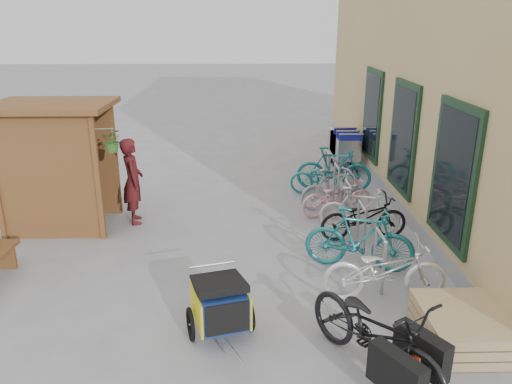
{
  "coord_description": "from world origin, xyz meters",
  "views": [
    {
      "loc": [
        0.29,
        -6.64,
        3.83
      ],
      "look_at": [
        0.5,
        1.5,
        1.0
      ],
      "focal_mm": 35.0,
      "sensor_mm": 36.0,
      "label": 1
    }
  ],
  "objects_px": {
    "child_trailer": "(220,302)",
    "bike_1": "(359,239)",
    "shopping_carts": "(344,144)",
    "bike_2": "(364,217)",
    "kiosk": "(52,149)",
    "cargo_bike": "(377,333)",
    "pallet_stack": "(463,327)",
    "bike_4": "(337,197)",
    "person_kiosk": "(133,181)",
    "bike_3": "(359,210)",
    "bike_5": "(333,188)",
    "bike_7": "(334,169)",
    "bike_6": "(324,177)",
    "bike_0": "(385,270)"
  },
  "relations": [
    {
      "from": "child_trailer",
      "to": "bike_1",
      "type": "xyz_separation_m",
      "value": [
        2.15,
        1.71,
        0.07
      ]
    },
    {
      "from": "shopping_carts",
      "to": "bike_2",
      "type": "distance_m",
      "value": 4.77
    },
    {
      "from": "kiosk",
      "to": "child_trailer",
      "type": "distance_m",
      "value": 4.99
    },
    {
      "from": "child_trailer",
      "to": "cargo_bike",
      "type": "height_order",
      "value": "cargo_bike"
    },
    {
      "from": "shopping_carts",
      "to": "bike_2",
      "type": "xyz_separation_m",
      "value": [
        -0.53,
        -4.74,
        -0.23
      ]
    },
    {
      "from": "pallet_stack",
      "to": "cargo_bike",
      "type": "relative_size",
      "value": 0.58
    },
    {
      "from": "pallet_stack",
      "to": "bike_2",
      "type": "height_order",
      "value": "bike_2"
    },
    {
      "from": "child_trailer",
      "to": "bike_4",
      "type": "relative_size",
      "value": 0.93
    },
    {
      "from": "cargo_bike",
      "to": "person_kiosk",
      "type": "relative_size",
      "value": 1.23
    },
    {
      "from": "bike_3",
      "to": "child_trailer",
      "type": "bearing_deg",
      "value": 157.76
    },
    {
      "from": "bike_1",
      "to": "bike_5",
      "type": "xyz_separation_m",
      "value": [
        0.05,
        2.73,
        -0.08
      ]
    },
    {
      "from": "bike_4",
      "to": "bike_7",
      "type": "distance_m",
      "value": 1.62
    },
    {
      "from": "bike_6",
      "to": "bike_7",
      "type": "height_order",
      "value": "bike_7"
    },
    {
      "from": "bike_4",
      "to": "bike_5",
      "type": "bearing_deg",
      "value": -11.25
    },
    {
      "from": "pallet_stack",
      "to": "cargo_bike",
      "type": "xyz_separation_m",
      "value": [
        -1.24,
        -0.56,
        0.31
      ]
    },
    {
      "from": "bike_6",
      "to": "pallet_stack",
      "type": "bearing_deg",
      "value": -164.41
    },
    {
      "from": "bike_3",
      "to": "bike_7",
      "type": "height_order",
      "value": "bike_7"
    },
    {
      "from": "child_trailer",
      "to": "bike_3",
      "type": "distance_m",
      "value": 3.99
    },
    {
      "from": "person_kiosk",
      "to": "bike_6",
      "type": "distance_m",
      "value": 4.32
    },
    {
      "from": "person_kiosk",
      "to": "bike_5",
      "type": "relative_size",
      "value": 1.15
    },
    {
      "from": "pallet_stack",
      "to": "bike_3",
      "type": "height_order",
      "value": "bike_3"
    },
    {
      "from": "bike_4",
      "to": "bike_3",
      "type": "bearing_deg",
      "value": -177.55
    },
    {
      "from": "bike_3",
      "to": "bike_5",
      "type": "relative_size",
      "value": 1.0
    },
    {
      "from": "shopping_carts",
      "to": "bike_4",
      "type": "relative_size",
      "value": 1.12
    },
    {
      "from": "shopping_carts",
      "to": "bike_5",
      "type": "xyz_separation_m",
      "value": [
        -0.83,
        -3.15,
        -0.2
      ]
    },
    {
      "from": "person_kiosk",
      "to": "bike_1",
      "type": "height_order",
      "value": "person_kiosk"
    },
    {
      "from": "pallet_stack",
      "to": "bike_7",
      "type": "height_order",
      "value": "bike_7"
    },
    {
      "from": "kiosk",
      "to": "bike_5",
      "type": "bearing_deg",
      "value": 8.53
    },
    {
      "from": "bike_4",
      "to": "bike_6",
      "type": "height_order",
      "value": "bike_6"
    },
    {
      "from": "shopping_carts",
      "to": "child_trailer",
      "type": "bearing_deg",
      "value": -111.72
    },
    {
      "from": "bike_0",
      "to": "bike_6",
      "type": "distance_m",
      "value": 4.57
    },
    {
      "from": "kiosk",
      "to": "bike_1",
      "type": "relative_size",
      "value": 1.44
    },
    {
      "from": "person_kiosk",
      "to": "bike_5",
      "type": "distance_m",
      "value": 4.11
    },
    {
      "from": "kiosk",
      "to": "bike_7",
      "type": "relative_size",
      "value": 1.43
    },
    {
      "from": "person_kiosk",
      "to": "bike_5",
      "type": "height_order",
      "value": "person_kiosk"
    },
    {
      "from": "pallet_stack",
      "to": "child_trailer",
      "type": "relative_size",
      "value": 0.84
    },
    {
      "from": "bike_4",
      "to": "child_trailer",
      "type": "bearing_deg",
      "value": 137.35
    },
    {
      "from": "kiosk",
      "to": "bike_3",
      "type": "xyz_separation_m",
      "value": [
        5.72,
        -0.48,
        -1.1
      ]
    },
    {
      "from": "bike_4",
      "to": "bike_6",
      "type": "bearing_deg",
      "value": -11.51
    },
    {
      "from": "person_kiosk",
      "to": "bike_2",
      "type": "distance_m",
      "value": 4.46
    },
    {
      "from": "bike_5",
      "to": "bike_7",
      "type": "distance_m",
      "value": 1.21
    },
    {
      "from": "cargo_bike",
      "to": "child_trailer",
      "type": "bearing_deg",
      "value": 123.96
    },
    {
      "from": "kiosk",
      "to": "bike_2",
      "type": "xyz_separation_m",
      "value": [
        5.74,
        -0.77,
        -1.13
      ]
    },
    {
      "from": "person_kiosk",
      "to": "bike_2",
      "type": "relative_size",
      "value": 1.05
    },
    {
      "from": "bike_3",
      "to": "bike_6",
      "type": "relative_size",
      "value": 0.95
    },
    {
      "from": "shopping_carts",
      "to": "bike_5",
      "type": "distance_m",
      "value": 3.26
    },
    {
      "from": "person_kiosk",
      "to": "bike_7",
      "type": "bearing_deg",
      "value": -82.04
    },
    {
      "from": "child_trailer",
      "to": "person_kiosk",
      "type": "distance_m",
      "value": 4.24
    },
    {
      "from": "child_trailer",
      "to": "bike_6",
      "type": "xyz_separation_m",
      "value": [
        2.16,
        5.34,
        -0.04
      ]
    },
    {
      "from": "bike_3",
      "to": "bike_0",
      "type": "bearing_deg",
      "value": -168.02
    }
  ]
}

